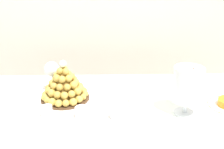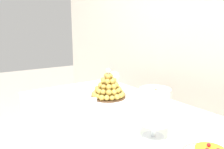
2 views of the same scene
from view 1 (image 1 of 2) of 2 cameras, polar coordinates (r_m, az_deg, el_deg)
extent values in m
cylinder|color=brown|center=(1.82, -21.50, -13.01)|extent=(0.04, 0.04, 0.75)
cylinder|color=brown|center=(1.83, 19.75, -12.54)|extent=(0.04, 0.04, 0.75)
cube|color=brown|center=(1.25, -0.69, -7.50)|extent=(1.38, 0.74, 0.02)
cube|color=white|center=(1.25, -0.69, -7.04)|extent=(1.44, 0.80, 0.00)
cube|color=white|center=(1.67, -0.88, -5.17)|extent=(1.44, 0.01, 0.31)
cube|color=white|center=(1.25, -9.87, -7.02)|extent=(0.60, 0.41, 0.01)
cube|color=white|center=(1.07, -11.38, -11.67)|extent=(0.60, 0.01, 0.02)
cube|color=white|center=(1.42, -8.81, -2.67)|extent=(0.60, 0.01, 0.02)
cube|color=white|center=(1.32, -22.92, -6.28)|extent=(0.01, 0.41, 0.02)
cube|color=white|center=(1.24, 4.05, -6.44)|extent=(0.01, 0.41, 0.02)
cylinder|color=white|center=(1.25, -9.88, -6.86)|extent=(0.37, 0.37, 0.00)
cylinder|color=#4C331E|center=(1.31, -10.14, -5.06)|extent=(0.24, 0.24, 0.01)
cone|color=#A98136|center=(1.28, -10.38, -1.83)|extent=(0.16, 0.16, 0.15)
sphere|color=gold|center=(1.29, -5.98, -4.20)|extent=(0.04, 0.04, 0.04)
sphere|color=gold|center=(1.32, -6.13, -3.57)|extent=(0.04, 0.04, 0.04)
sphere|color=gold|center=(1.35, -6.74, -3.05)|extent=(0.03, 0.03, 0.03)
sphere|color=gold|center=(1.37, -7.74, -2.64)|extent=(0.03, 0.03, 0.03)
sphere|color=gold|center=(1.39, -8.98, -2.51)|extent=(0.04, 0.04, 0.04)
sphere|color=gold|center=(1.39, -10.35, -2.43)|extent=(0.04, 0.04, 0.04)
sphere|color=gold|center=(1.39, -11.70, -2.71)|extent=(0.03, 0.03, 0.03)
sphere|color=gold|center=(1.37, -12.90, -3.01)|extent=(0.03, 0.03, 0.03)
sphere|color=gold|center=(1.35, -13.82, -3.59)|extent=(0.03, 0.03, 0.03)
sphere|color=gold|center=(1.32, -14.34, -4.19)|extent=(0.03, 0.03, 0.03)
sphere|color=gold|center=(1.29, -14.39, -4.84)|extent=(0.04, 0.04, 0.04)
sphere|color=gold|center=(1.26, -13.92, -5.40)|extent=(0.03, 0.03, 0.03)
sphere|color=gold|center=(1.24, -12.95, -5.87)|extent=(0.04, 0.04, 0.04)
sphere|color=gold|center=(1.22, -11.60, -6.21)|extent=(0.04, 0.04, 0.04)
sphere|color=gold|center=(1.22, -10.04, -6.16)|extent=(0.03, 0.03, 0.03)
sphere|color=gold|center=(1.22, -8.51, -5.98)|extent=(0.04, 0.04, 0.04)
sphere|color=gold|center=(1.24, -7.22, -5.38)|extent=(0.04, 0.04, 0.04)
sphere|color=gold|center=(1.26, -6.34, -4.89)|extent=(0.03, 0.03, 0.03)
sphere|color=gold|center=(1.31, -7.03, -2.46)|extent=(0.03, 0.03, 0.03)
sphere|color=gold|center=(1.33, -7.71, -1.96)|extent=(0.03, 0.03, 0.03)
sphere|color=gold|center=(1.35, -8.86, -1.68)|extent=(0.03, 0.03, 0.03)
sphere|color=gold|center=(1.36, -10.25, -1.63)|extent=(0.04, 0.04, 0.04)
sphere|color=gold|center=(1.36, -11.65, -1.81)|extent=(0.04, 0.04, 0.04)
sphere|color=gold|center=(1.34, -12.81, -2.29)|extent=(0.04, 0.04, 0.04)
sphere|color=gold|center=(1.31, -13.53, -2.83)|extent=(0.04, 0.04, 0.04)
sphere|color=gold|center=(1.28, -13.63, -3.44)|extent=(0.03, 0.03, 0.03)
sphere|color=gold|center=(1.25, -13.06, -3.94)|extent=(0.04, 0.04, 0.04)
sphere|color=gold|center=(1.23, -11.88, -4.46)|extent=(0.04, 0.04, 0.04)
sphere|color=gold|center=(1.22, -10.34, -4.54)|extent=(0.04, 0.04, 0.04)
sphere|color=gold|center=(1.23, -8.81, -4.14)|extent=(0.03, 0.03, 0.03)
sphere|color=gold|center=(1.25, -7.59, -3.71)|extent=(0.04, 0.04, 0.04)
sphere|color=gold|center=(1.28, -6.97, -3.16)|extent=(0.04, 0.04, 0.04)
sphere|color=gold|center=(1.31, -8.31, -1.00)|extent=(0.04, 0.04, 0.04)
sphere|color=gold|center=(1.33, -9.48, -0.84)|extent=(0.04, 0.04, 0.04)
sphere|color=gold|center=(1.33, -10.97, -0.86)|extent=(0.03, 0.03, 0.03)
sphere|color=gold|center=(1.31, -12.26, -1.22)|extent=(0.04, 0.04, 0.04)
sphere|color=gold|center=(1.29, -12.88, -1.78)|extent=(0.04, 0.04, 0.04)
sphere|color=gold|center=(1.25, -12.56, -2.44)|extent=(0.03, 0.03, 0.03)
sphere|color=gold|center=(1.23, -11.37, -2.72)|extent=(0.03, 0.03, 0.03)
sphere|color=gold|center=(1.23, -9.75, -2.75)|extent=(0.03, 0.03, 0.03)
sphere|color=gold|center=(1.25, -8.41, -2.31)|extent=(0.04, 0.04, 0.04)
sphere|color=gold|center=(1.28, -7.87, -1.70)|extent=(0.04, 0.04, 0.04)
sphere|color=gold|center=(1.29, -9.50, 0.11)|extent=(0.04, 0.04, 0.04)
sphere|color=gold|center=(1.30, -10.85, 0.15)|extent=(0.04, 0.04, 0.04)
sphere|color=gold|center=(1.28, -11.94, -0.24)|extent=(0.04, 0.04, 0.04)
sphere|color=gold|center=(1.25, -11.96, -0.79)|extent=(0.04, 0.04, 0.04)
sphere|color=gold|center=(1.23, -10.84, -1.06)|extent=(0.04, 0.04, 0.04)
sphere|color=gold|center=(1.24, -9.43, -0.86)|extent=(0.04, 0.04, 0.04)
sphere|color=gold|center=(1.27, -8.85, -0.41)|extent=(0.03, 0.03, 0.03)
sphere|color=gold|center=(1.27, -10.36, 1.16)|extent=(0.03, 0.03, 0.03)
sphere|color=gold|center=(1.25, -11.30, 0.81)|extent=(0.03, 0.03, 0.03)
sphere|color=gold|center=(1.25, -10.08, 0.64)|extent=(0.03, 0.03, 0.03)
sphere|color=white|center=(1.24, -10.69, 2.35)|extent=(0.03, 0.03, 0.03)
cylinder|color=silver|center=(1.20, -21.78, -7.84)|extent=(0.06, 0.06, 0.06)
cylinder|color=gold|center=(1.21, -21.68, -8.50)|extent=(0.06, 0.06, 0.02)
cylinder|color=#EAC166|center=(1.20, -21.81, -7.65)|extent=(0.06, 0.06, 0.02)
sphere|color=brown|center=(1.19, -22.36, -7.22)|extent=(0.02, 0.02, 0.02)
cylinder|color=silver|center=(1.17, -14.01, -7.83)|extent=(0.05, 0.05, 0.05)
cylinder|color=brown|center=(1.17, -13.94, -8.46)|extent=(0.04, 0.04, 0.02)
cylinder|color=#8C603D|center=(1.16, -14.03, -7.65)|extent=(0.04, 0.04, 0.02)
sphere|color=brown|center=(1.16, -14.08, -7.22)|extent=(0.01, 0.01, 0.01)
cylinder|color=silver|center=(1.13, -6.59, -8.26)|extent=(0.06, 0.06, 0.05)
cylinder|color=gold|center=(1.14, -6.56, -8.87)|extent=(0.05, 0.05, 0.02)
cylinder|color=#EAC166|center=(1.13, -6.60, -8.08)|extent=(0.05, 0.05, 0.02)
sphere|color=brown|center=(1.13, -6.36, -7.41)|extent=(0.02, 0.02, 0.02)
cylinder|color=silver|center=(1.12, 1.14, -8.44)|extent=(0.06, 0.06, 0.05)
cylinder|color=gold|center=(1.13, 1.14, -9.06)|extent=(0.05, 0.05, 0.02)
cylinder|color=#EAC166|center=(1.12, 1.14, -8.26)|extent=(0.05, 0.05, 0.02)
sphere|color=brown|center=(1.11, 0.73, -7.81)|extent=(0.02, 0.02, 0.02)
cylinder|color=white|center=(1.23, 15.52, -8.01)|extent=(0.09, 0.09, 0.01)
cylinder|color=white|center=(1.21, 15.67, -6.64)|extent=(0.02, 0.02, 0.06)
cylinder|color=white|center=(1.17, 16.20, -2.04)|extent=(0.13, 0.13, 0.15)
cylinder|color=brown|center=(1.20, 17.26, -4.65)|extent=(0.05, 0.04, 0.05)
cylinder|color=brown|center=(1.21, 15.69, -4.29)|extent=(0.06, 0.05, 0.04)
cylinder|color=#72B2E0|center=(1.18, 14.39, -4.75)|extent=(0.05, 0.05, 0.04)
cylinder|color=#E54C47|center=(1.18, 15.89, -5.05)|extent=(0.05, 0.04, 0.04)
cylinder|color=#E54C47|center=(1.20, 16.41, -3.57)|extent=(0.05, 0.05, 0.05)
cylinder|color=#F9A54C|center=(1.19, 15.26, -3.65)|extent=(0.06, 0.05, 0.06)
cylinder|color=#E54C47|center=(1.16, 16.26, -4.45)|extent=(0.06, 0.04, 0.06)
cylinder|color=brown|center=(1.19, 16.39, -2.59)|extent=(0.05, 0.05, 0.03)
cylinder|color=#72B2E0|center=(1.17, 15.34, -2.92)|extent=(0.06, 0.04, 0.06)
cylinder|color=#72B2E0|center=(1.16, 17.01, -3.44)|extent=(0.06, 0.04, 0.06)
cylinder|color=brown|center=(1.19, 15.13, -1.50)|extent=(0.06, 0.05, 0.06)
cylinder|color=brown|center=(1.16, 15.55, -2.22)|extent=(0.06, 0.05, 0.05)
cylinder|color=#D199D8|center=(1.17, 17.00, -2.21)|extent=(0.05, 0.05, 0.05)
cylinder|color=#F9A54C|center=(1.17, 15.46, -0.93)|extent=(0.06, 0.05, 0.04)
cylinder|color=#F9A54C|center=(1.14, 16.23, -1.61)|extent=(0.06, 0.05, 0.06)
cylinder|color=#E54C47|center=(1.17, 17.21, -1.09)|extent=(0.05, 0.05, 0.05)
cylinder|color=yellow|center=(1.15, 15.45, -0.17)|extent=(0.06, 0.05, 0.03)
cylinder|color=pink|center=(1.12, 17.15, -0.90)|extent=(0.05, 0.05, 0.04)
cylinder|color=#F9A54C|center=(1.16, 17.16, -0.20)|extent=(0.06, 0.05, 0.06)
cylinder|color=#E54C47|center=(1.17, 16.16, 0.09)|extent=(0.05, 0.04, 0.05)
cylinder|color=#D199D8|center=(1.13, 15.12, 0.44)|extent=(0.07, 0.05, 0.07)
cylinder|color=brown|center=(1.15, 17.95, 0.51)|extent=(0.05, 0.05, 0.04)
cylinder|color=#D199D8|center=(1.17, 16.21, 1.14)|extent=(0.06, 0.05, 0.05)
cylinder|color=silver|center=(1.42, -12.62, -3.53)|extent=(0.06, 0.06, 0.00)
cylinder|color=silver|center=(1.41, -12.77, -1.86)|extent=(0.01, 0.01, 0.09)
sphere|color=silver|center=(1.38, -13.04, 1.14)|extent=(0.08, 0.08, 0.08)
camera|label=2|loc=(1.02, 64.12, 1.02)|focal=33.45mm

